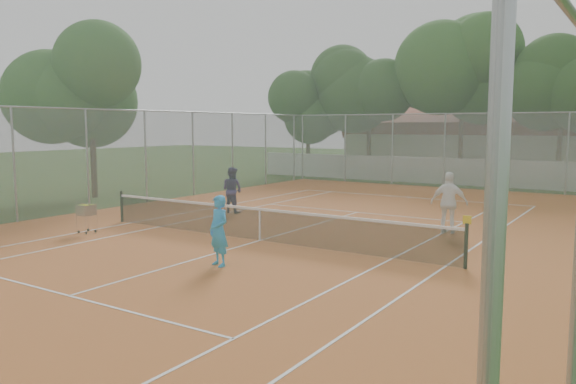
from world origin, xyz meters
The scene contains 12 objects.
ground centered at (0.00, 0.00, 0.00)m, with size 120.00×120.00×0.00m, color #1C360E.
court_pad centered at (0.00, 0.00, 0.01)m, with size 18.00×34.00×0.02m, color #B45923.
court_lines centered at (0.00, 0.00, 0.02)m, with size 10.98×23.78×0.01m, color white.
tennis_net centered at (0.00, 0.00, 0.51)m, with size 11.88×0.10×0.98m, color black.
perimeter_fence centered at (0.00, 0.00, 2.00)m, with size 18.00×34.00×4.00m, color slate.
boundary_wall centered at (0.00, 19.00, 0.75)m, with size 26.00×0.30×1.50m, color white.
clubhouse centered at (-2.00, 29.00, 2.20)m, with size 16.40×9.00×4.40m, color beige.
tropical_trees centered at (0.00, 22.00, 5.00)m, with size 29.00×19.00×10.00m, color black.
player_near centered at (0.91, -2.92, 0.87)m, with size 0.62×0.41×1.70m, color #1B95EA.
player_far_left centered at (-3.99, 3.70, 0.90)m, with size 0.86×0.67×1.77m, color #251849.
player_far_right centered at (4.25, 4.13, 0.98)m, with size 1.12×0.47×1.92m, color white.
ball_hopper centered at (-5.21, -2.00, 0.51)m, with size 0.47×0.47×0.98m, color silver.
Camera 1 is at (9.45, -13.03, 3.35)m, focal length 35.00 mm.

